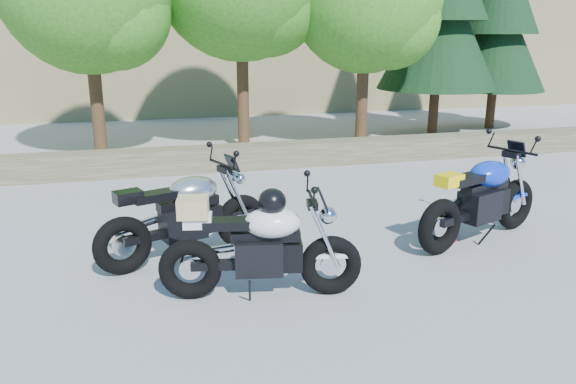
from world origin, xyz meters
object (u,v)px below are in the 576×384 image
Objects in this scene: silver_bike at (186,216)px; backpack at (443,226)px; white_bike at (260,245)px; blue_bike at (482,199)px.

backpack is (3.42, -0.22, -0.36)m from silver_bike.
white_bike is 5.23× the size of backpack.
backpack is at bearing -23.67° from silver_bike.
white_bike reaches higher than backpack.
blue_bike is (3.90, -0.34, 0.02)m from silver_bike.
white_bike is 2.97m from backpack.
backpack is at bearing 144.35° from blue_bike.
white_bike is at bearing -81.78° from silver_bike.
silver_bike is at bearing 167.59° from backpack.
backpack is (2.76, 1.03, -0.39)m from white_bike.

